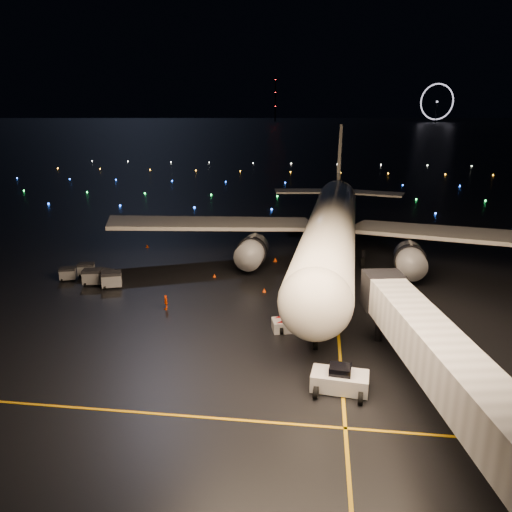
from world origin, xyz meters
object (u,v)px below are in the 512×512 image
at_px(baggage_cart_1, 86,270).
at_px(baggage_cart_3, 93,277).
at_px(baggage_cart_4, 68,274).
at_px(belt_loader, 297,313).
at_px(baggage_cart_2, 104,277).
at_px(baggage_cart_0, 112,280).
at_px(airliner, 333,198).
at_px(crew_c, 166,302).
at_px(pushback_tug, 340,378).

distance_m(baggage_cart_1, baggage_cart_3, 3.71).
xyz_separation_m(baggage_cart_1, baggage_cart_3, (2.25, -2.94, 0.13)).
bearing_deg(baggage_cart_4, belt_loader, -40.05).
distance_m(baggage_cart_1, baggage_cart_2, 4.26).
distance_m(baggage_cart_2, baggage_cart_3, 1.23).
distance_m(baggage_cart_0, baggage_cart_2, 1.80).
height_order(baggage_cart_0, baggage_cart_2, baggage_cart_0).
xyz_separation_m(baggage_cart_0, baggage_cart_3, (-2.61, 0.67, -0.00)).
bearing_deg(airliner, belt_loader, -95.10).
bearing_deg(airliner, baggage_cart_2, -150.99).
height_order(crew_c, baggage_cart_4, crew_c).
height_order(crew_c, baggage_cart_3, baggage_cart_3).
bearing_deg(pushback_tug, baggage_cart_4, 153.25).
relative_size(baggage_cart_0, baggage_cart_1, 1.17).
relative_size(belt_loader, crew_c, 4.32).
height_order(crew_c, baggage_cart_0, baggage_cart_0).
distance_m(airliner, belt_loader, 24.06).
xyz_separation_m(crew_c, baggage_cart_0, (-8.25, 5.65, 0.16)).
xyz_separation_m(airliner, baggage_cart_3, (-28.17, -13.18, -7.73)).
xyz_separation_m(airliner, baggage_cart_4, (-31.94, -12.04, -7.89)).
height_order(baggage_cart_2, baggage_cart_3, baggage_cart_3).
relative_size(pushback_tug, crew_c, 2.65).
bearing_deg(baggage_cart_2, pushback_tug, -18.82).
xyz_separation_m(pushback_tug, baggage_cart_3, (-28.30, 19.73, -0.05)).
bearing_deg(belt_loader, baggage_cart_3, 144.72).
bearing_deg(baggage_cart_4, baggage_cart_3, -36.24).
xyz_separation_m(belt_loader, baggage_cart_0, (-22.05, 8.89, -0.71)).
height_order(belt_loader, baggage_cart_3, belt_loader).
height_order(airliner, pushback_tug, airliner).
distance_m(belt_loader, baggage_cart_2, 25.53).
bearing_deg(pushback_tug, baggage_cart_3, 151.41).
distance_m(pushback_tug, belt_loader, 10.82).
distance_m(baggage_cart_0, baggage_cart_4, 6.64).
distance_m(baggage_cart_2, baggage_cart_4, 4.99).
distance_m(crew_c, baggage_cart_2, 11.79).
height_order(crew_c, baggage_cart_2, baggage_cart_2).
relative_size(airliner, pushback_tug, 14.63).
distance_m(baggage_cart_0, baggage_cart_3, 2.70).
xyz_separation_m(crew_c, baggage_cart_1, (-13.11, 9.26, 0.02)).
distance_m(crew_c, baggage_cart_1, 16.05).
height_order(airliner, baggage_cart_3, airliner).
distance_m(airliner, pushback_tug, 33.80).
height_order(baggage_cart_1, baggage_cart_2, baggage_cart_2).
distance_m(pushback_tug, baggage_cart_2, 33.78).
height_order(baggage_cart_0, baggage_cart_4, baggage_cart_0).
bearing_deg(baggage_cart_1, belt_loader, -39.69).
bearing_deg(baggage_cart_2, baggage_cart_4, -170.92).
height_order(belt_loader, baggage_cart_0, belt_loader).
height_order(airliner, baggage_cart_4, airliner).
xyz_separation_m(baggage_cart_0, baggage_cart_4, (-6.38, 1.81, -0.17)).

